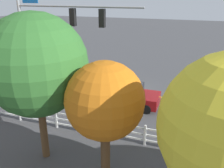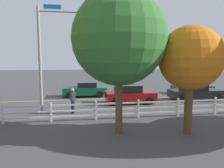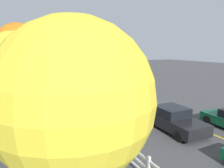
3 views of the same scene
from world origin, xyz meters
name	(u,v)px [view 1 (image 1 of 3)]	position (x,y,z in m)	size (l,w,h in m)	color
ground_plane	(125,92)	(0.00, 0.00, 0.00)	(120.00, 120.00, 0.00)	#444447
lane_center_stripe	(176,99)	(-4.00, 0.00, 0.00)	(28.00, 0.16, 0.01)	gold
signal_assembly	(54,34)	(3.36, 4.25, 5.02)	(7.99, 0.38, 7.10)	gray
car_2	(129,95)	(-0.93, 2.11, 0.74)	(4.03, 2.05, 1.53)	maroon
car_3	(102,75)	(2.58, -1.66, 0.68)	(4.19, 1.96, 1.42)	#0C4C2D
car_4	(224,106)	(-7.04, 1.68, 0.71)	(4.62, 2.18, 1.50)	black
pedestrian	(52,98)	(3.61, 4.72, 0.93)	(0.38, 0.47, 1.69)	#191E3F
white_rail_fence	(145,135)	(-3.00, 6.48, 0.60)	(26.10, 0.10, 1.15)	white
tree_0	(105,101)	(-1.98, 9.47, 3.61)	(3.01, 3.01, 5.14)	brown
tree_2	(36,65)	(1.31, 8.93, 4.54)	(4.42, 4.42, 6.76)	brown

